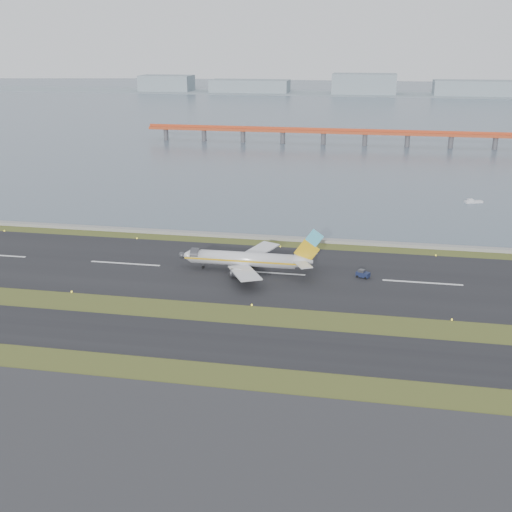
% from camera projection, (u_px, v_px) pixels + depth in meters
% --- Properties ---
extents(ground, '(1000.00, 1000.00, 0.00)m').
position_uv_depth(ground, '(245.00, 319.00, 142.29)').
color(ground, '#394A1A').
rests_on(ground, ground).
extents(apron_strip, '(1000.00, 50.00, 0.10)m').
position_uv_depth(apron_strip, '(169.00, 477.00, 91.08)').
color(apron_strip, '#313134').
rests_on(apron_strip, ground).
extents(taxiway_strip, '(1000.00, 18.00, 0.10)m').
position_uv_depth(taxiway_strip, '(234.00, 343.00, 131.11)').
color(taxiway_strip, black).
rests_on(taxiway_strip, ground).
extents(runway_strip, '(1000.00, 45.00, 0.10)m').
position_uv_depth(runway_strip, '(268.00, 273.00, 170.20)').
color(runway_strip, black).
rests_on(runway_strip, ground).
extents(seawall, '(1000.00, 2.50, 1.00)m').
position_uv_depth(seawall, '(284.00, 238.00, 197.98)').
color(seawall, gray).
rests_on(seawall, ground).
extents(bay_water, '(1400.00, 800.00, 1.30)m').
position_uv_depth(bay_water, '(348.00, 108.00, 570.46)').
color(bay_water, '#4D5B6E').
rests_on(bay_water, ground).
extents(red_pier, '(260.00, 5.00, 10.20)m').
position_uv_depth(red_pier, '(365.00, 133.00, 369.19)').
color(red_pier, '#AC3E1D').
rests_on(red_pier, ground).
extents(far_shoreline, '(1400.00, 80.00, 60.50)m').
position_uv_depth(far_shoreline, '(367.00, 88.00, 715.08)').
color(far_shoreline, gray).
rests_on(far_shoreline, ground).
extents(airliner, '(38.52, 32.89, 12.80)m').
position_uv_depth(airliner, '(248.00, 259.00, 170.12)').
color(airliner, silver).
rests_on(airliner, ground).
extents(pushback_tug, '(3.84, 3.09, 2.15)m').
position_uv_depth(pushback_tug, '(363.00, 274.00, 166.52)').
color(pushback_tug, '#151D3B').
rests_on(pushback_tug, ground).
extents(workboat_near, '(7.01, 4.33, 1.63)m').
position_uv_depth(workboat_near, '(473.00, 202.00, 242.40)').
color(workboat_near, silver).
rests_on(workboat_near, ground).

